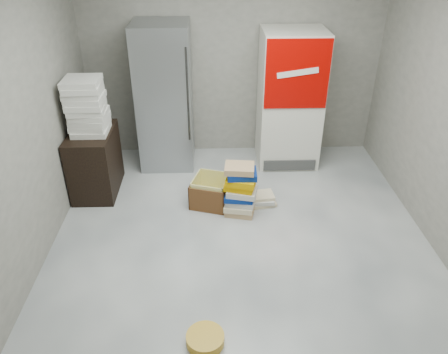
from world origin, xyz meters
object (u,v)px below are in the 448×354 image
cardboard_box (211,193)px  coke_cooler (290,99)px  phonebook_stack_main (240,190)px  wood_shelf (95,162)px  steel_fridge (165,97)px

cardboard_box → coke_cooler: bearing=62.2°
coke_cooler → cardboard_box: size_ratio=3.36×
coke_cooler → phonebook_stack_main: 1.59m
cardboard_box → wood_shelf: bearing=-177.1°
steel_fridge → wood_shelf: (-0.83, -0.73, -0.55)m
steel_fridge → coke_cooler: (1.65, -0.01, -0.05)m
phonebook_stack_main → cardboard_box: (-0.33, 0.21, -0.17)m
phonebook_stack_main → steel_fridge: bearing=134.2°
wood_shelf → phonebook_stack_main: bearing=-17.7°
steel_fridge → coke_cooler: size_ratio=1.06×
steel_fridge → phonebook_stack_main: steel_fridge is taller
steel_fridge → phonebook_stack_main: size_ratio=3.05×
coke_cooler → cardboard_box: (-1.06, -1.08, -0.76)m
steel_fridge → phonebook_stack_main: (0.92, -1.29, -0.64)m
coke_cooler → phonebook_stack_main: (-0.73, -1.28, -0.59)m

